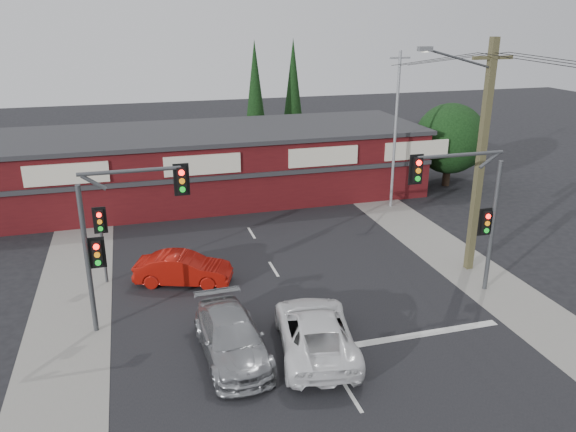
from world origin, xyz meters
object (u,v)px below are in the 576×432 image
object	(u,v)px
red_sedan	(183,269)
shop_building	(211,163)
utility_pole	(479,152)
white_suv	(315,331)
silver_suv	(232,338)

from	to	relation	value
red_sedan	shop_building	size ratio (longest dim) A/B	0.15
shop_building	utility_pole	size ratio (longest dim) A/B	2.73
white_suv	shop_building	xyz separation A→B (m)	(-0.73, 18.35, 1.41)
white_suv	silver_suv	size ratio (longest dim) A/B	1.08
red_sedan	white_suv	bearing A→B (deg)	-130.06
white_suv	shop_building	distance (m)	18.42
silver_suv	utility_pole	size ratio (longest dim) A/B	0.49
white_suv	shop_building	world-z (taller)	shop_building
silver_suv	shop_building	world-z (taller)	shop_building
silver_suv	red_sedan	distance (m)	6.05
silver_suv	utility_pole	distance (m)	12.96
utility_pole	red_sedan	bearing A→B (deg)	170.77
red_sedan	utility_pole	bearing A→B (deg)	-79.83
utility_pole	shop_building	bearing A→B (deg)	123.76
silver_suv	white_suv	bearing A→B (deg)	-10.64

